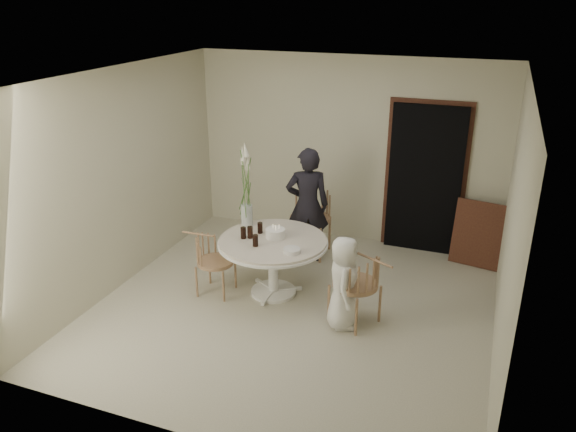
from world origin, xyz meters
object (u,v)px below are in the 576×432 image
(chair_right, at_px, (364,280))
(birthday_cake, at_px, (275,233))
(table, at_px, (273,248))
(boy, at_px, (343,283))
(chair_left, at_px, (207,254))
(girl, at_px, (307,205))
(chair_far, at_px, (313,208))
(flower_vase, at_px, (246,194))

(chair_right, relative_size, birthday_cake, 3.78)
(table, xyz_separation_m, boy, (0.99, -0.40, -0.08))
(chair_left, bearing_deg, table, -75.10)
(girl, height_order, boy, girl)
(chair_right, bearing_deg, chair_far, -119.67)
(chair_left, relative_size, birthday_cake, 3.34)
(table, xyz_separation_m, girl, (0.08, 1.05, 0.19))
(chair_far, height_order, boy, boy)
(flower_vase, bearing_deg, table, -31.34)
(chair_right, xyz_separation_m, boy, (-0.22, -0.07, -0.03))
(chair_left, height_order, flower_vase, flower_vase)
(chair_far, bearing_deg, flower_vase, -116.01)
(table, bearing_deg, chair_far, 87.48)
(flower_vase, bearing_deg, chair_far, 63.93)
(table, relative_size, chair_right, 1.50)
(chair_right, height_order, birthday_cake, birthday_cake)
(boy, height_order, flower_vase, flower_vase)
(birthday_cake, bearing_deg, boy, -25.24)
(girl, height_order, birthday_cake, girl)
(chair_left, relative_size, boy, 0.73)
(table, bearing_deg, girl, 85.58)
(chair_right, bearing_deg, girl, -114.39)
(girl, bearing_deg, flower_vase, 32.60)
(birthday_cake, xyz_separation_m, flower_vase, (-0.48, 0.22, 0.37))
(chair_right, bearing_deg, birthday_cake, -81.87)
(chair_right, bearing_deg, boy, -46.03)
(boy, relative_size, birthday_cake, 4.60)
(chair_left, distance_m, girl, 1.57)
(chair_right, height_order, flower_vase, flower_vase)
(boy, xyz_separation_m, birthday_cake, (-0.98, 0.46, 0.25))
(chair_far, relative_size, boy, 0.92)
(chair_far, bearing_deg, girl, -86.31)
(chair_right, relative_size, boy, 0.82)
(table, bearing_deg, chair_left, -163.09)
(table, height_order, chair_far, chair_far)
(table, height_order, birthday_cake, birthday_cake)
(table, height_order, boy, boy)
(birthday_cake, relative_size, flower_vase, 0.21)
(chair_right, distance_m, chair_left, 1.99)
(girl, relative_size, boy, 1.49)
(boy, distance_m, flower_vase, 1.73)
(chair_far, bearing_deg, chair_left, -117.50)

